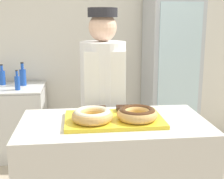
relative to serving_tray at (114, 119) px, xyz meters
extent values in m
cube|color=silver|center=(0.00, 2.13, 0.38)|extent=(8.00, 0.06, 2.70)
cube|color=yellow|center=(0.00, 0.00, 0.00)|extent=(0.60, 0.38, 0.02)
torus|color=tan|center=(-0.14, -0.06, 0.05)|extent=(0.25, 0.25, 0.07)
torus|color=beige|center=(-0.14, -0.06, 0.06)|extent=(0.22, 0.22, 0.04)
torus|color=tan|center=(0.14, -0.06, 0.05)|extent=(0.25, 0.25, 0.07)
torus|color=#472814|center=(0.14, -0.06, 0.06)|extent=(0.22, 0.22, 0.04)
cube|color=black|center=(-0.08, 0.13, 0.03)|extent=(0.08, 0.08, 0.03)
cube|color=black|center=(0.08, 0.13, 0.03)|extent=(0.08, 0.08, 0.03)
cylinder|color=#4C4C51|center=(-0.02, 0.60, -0.57)|extent=(0.26, 0.26, 0.80)
cylinder|color=white|center=(-0.02, 0.60, 0.14)|extent=(0.36, 0.36, 0.60)
cube|color=white|center=(-0.02, 0.43, -0.26)|extent=(0.31, 0.02, 1.26)
sphere|color=beige|center=(-0.02, 0.60, 0.55)|extent=(0.22, 0.22, 0.22)
cylinder|color=#232328|center=(-0.02, 0.60, 0.66)|extent=(0.23, 0.23, 0.07)
cube|color=#ADB2B7|center=(0.89, 1.75, -0.02)|extent=(0.56, 0.64, 1.90)
cube|color=silver|center=(0.89, 1.42, 0.02)|extent=(0.46, 0.02, 1.52)
cylinder|color=#1E4CB2|center=(-0.85, 1.84, -0.06)|extent=(0.08, 0.08, 0.19)
cylinder|color=#1E4CB2|center=(-0.85, 1.84, 0.07)|extent=(0.03, 0.03, 0.07)
cylinder|color=black|center=(-0.85, 1.84, 0.11)|extent=(0.04, 0.04, 0.01)
cylinder|color=#1E4CB2|center=(-1.10, 1.91, -0.07)|extent=(0.07, 0.07, 0.17)
cylinder|color=#1E4CB2|center=(-1.10, 1.91, 0.04)|extent=(0.03, 0.03, 0.06)
cylinder|color=black|center=(-1.10, 1.91, 0.08)|extent=(0.04, 0.04, 0.01)
cylinder|color=#1E4CB2|center=(-0.87, 1.61, -0.08)|extent=(0.06, 0.06, 0.15)
cylinder|color=#1E4CB2|center=(-0.87, 1.61, 0.03)|extent=(0.03, 0.03, 0.06)
cylinder|color=black|center=(-0.87, 1.61, 0.06)|extent=(0.03, 0.03, 0.01)
camera|label=1|loc=(-0.22, -1.83, 0.61)|focal=50.00mm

